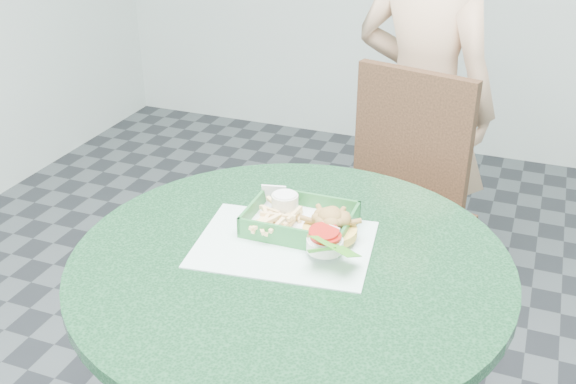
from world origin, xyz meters
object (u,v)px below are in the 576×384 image
(diner_person, at_px, (421,106))
(food_basket, at_px, (300,231))
(dining_chair, at_px, (402,194))
(sauce_ramekin, at_px, (285,208))
(cafe_table, at_px, (290,326))
(crab_sandwich, at_px, (329,230))

(diner_person, relative_size, food_basket, 6.05)
(dining_chair, xyz_separation_m, diner_person, (-0.01, 0.31, 0.20))
(food_basket, relative_size, sauce_ramekin, 3.79)
(diner_person, distance_m, sauce_ramekin, 1.01)
(food_basket, bearing_deg, dining_chair, 82.06)
(food_basket, bearing_deg, cafe_table, -79.99)
(dining_chair, distance_m, sauce_ramekin, 0.75)
(sauce_ramekin, bearing_deg, crab_sandwich, -24.59)
(dining_chair, distance_m, food_basket, 0.76)
(cafe_table, xyz_separation_m, food_basket, (-0.02, 0.12, 0.19))
(cafe_table, xyz_separation_m, sauce_ramekin, (-0.07, 0.15, 0.22))
(diner_person, relative_size, sauce_ramekin, 22.92)
(diner_person, bearing_deg, crab_sandwich, 105.69)
(dining_chair, relative_size, diner_person, 0.63)
(cafe_table, relative_size, crab_sandwich, 7.82)
(dining_chair, bearing_deg, food_basket, -83.85)
(cafe_table, height_order, food_basket, food_basket)
(diner_person, relative_size, crab_sandwich, 11.83)
(crab_sandwich, bearing_deg, sauce_ramekin, 155.41)
(dining_chair, relative_size, crab_sandwich, 7.50)
(dining_chair, relative_size, food_basket, 3.83)
(crab_sandwich, xyz_separation_m, sauce_ramekin, (-0.13, 0.06, 0.00))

